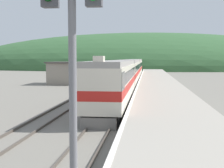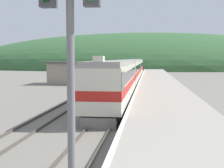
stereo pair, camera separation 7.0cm
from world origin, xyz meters
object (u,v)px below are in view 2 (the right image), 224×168
object	(u,v)px
signal_mast_main	(70,33)
express_train_lead_car	(114,82)
carriage_second	(129,72)
carriage_third	(136,67)

from	to	relation	value
signal_mast_main	express_train_lead_car	bearing A→B (deg)	93.21
express_train_lead_car	carriage_second	size ratio (longest dim) A/B	0.85
carriage_second	express_train_lead_car	bearing A→B (deg)	-90.00
express_train_lead_car	carriage_second	bearing A→B (deg)	90.00
signal_mast_main	carriage_second	bearing A→B (deg)	91.55
express_train_lead_car	carriage_second	distance (m)	21.87
carriage_second	carriage_third	bearing A→B (deg)	90.00
carriage_second	signal_mast_main	bearing A→B (deg)	-88.45
carriage_third	carriage_second	bearing A→B (deg)	-90.00
carriage_third	signal_mast_main	bearing A→B (deg)	-89.00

